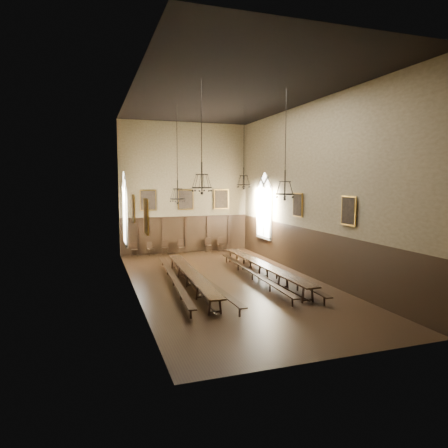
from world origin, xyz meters
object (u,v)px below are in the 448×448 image
chair_2 (165,250)px  chair_5 (208,248)px  chair_1 (151,251)px  chandelier_back_left (178,192)px  chair_0 (134,252)px  chandelier_back_right (244,179)px  table_left (191,280)px  table_right (263,271)px  bench_left_outer (173,280)px  chandelier_front_right (285,187)px  chair_3 (182,249)px  chandelier_front_left (202,180)px  bench_right_inner (252,274)px  bench_left_inner (201,279)px  bench_right_outer (277,273)px  chair_6 (221,247)px

chair_2 → chair_5: (3.04, -0.13, 0.02)m
chair_1 → chandelier_back_left: chandelier_back_left is taller
chair_0 → chair_5: chair_5 is taller
chandelier_back_right → table_left: bearing=-146.8°
table_right → bench_left_outer: table_right is taller
bench_left_outer → chair_5: (4.15, 8.23, 0.00)m
chair_2 → chandelier_front_right: bearing=-65.1°
table_right → chair_3: (-2.44, 8.29, -0.10)m
table_left → chair_5: bearing=68.8°
table_right → chandelier_back_left: size_ratio=1.90×
chair_0 → chandelier_back_right: size_ratio=0.21×
table_left → table_right: size_ratio=0.94×
bench_left_outer → table_left: bearing=-33.2°
chair_5 → chandelier_front_left: (-3.50, -11.10, 4.73)m
chair_2 → chandelier_front_right: chandelier_front_right is taller
table_right → chandelier_back_left: chandelier_back_left is taller
bench_left_outer → chair_1: chair_1 is taller
bench_right_inner → chair_3: chair_3 is taller
chandelier_front_left → chandelier_front_right: 3.94m
bench_left_inner → bench_right_inner: bearing=4.0°
chair_3 → chair_5: 1.91m
bench_right_outer → chandelier_back_right: bearing=114.5°
chandelier_front_right → table_left: bearing=152.0°
table_left → bench_right_outer: (4.53, 0.16, -0.07)m
chandelier_front_left → chair_3: bearing=81.9°
table_right → chair_6: (0.42, 8.34, -0.08)m
bench_left_inner → chair_0: bearing=104.3°
table_right → chair_3: chair_3 is taller
table_right → chair_0: chair_0 is taller
bench_left_outer → chair_0: bearing=96.5°
bench_right_inner → chair_0: bearing=120.4°
chair_0 → chandelier_back_right: 9.67m
chair_6 → bench_left_inner: bearing=-113.0°
chair_5 → chandelier_back_right: bearing=-82.7°
bench_right_inner → chair_5: bearing=89.1°
chair_0 → chandelier_back_right: chandelier_back_right is taller
chair_3 → chair_6: chair_6 is taller
bench_left_outer → bench_right_outer: size_ratio=1.02×
table_left → chair_5: (3.39, 8.72, -0.06)m
bench_left_inner → chandelier_front_left: (-0.61, -2.52, 4.73)m
chandelier_front_left → chair_6: bearing=68.3°
bench_right_inner → table_left: bearing=-174.1°
bench_left_outer → chandelier_back_left: bearing=72.5°
chandelier_front_left → table_left: bearing=87.3°
bench_left_outer → bench_right_inner: size_ratio=1.05×
table_left → bench_right_outer: 4.54m
chair_1 → bench_right_outer: bearing=-74.4°
chair_1 → table_right: bearing=-76.6°
bench_right_inner → bench_left_inner: bearing=-176.0°
table_right → bench_left_outer: (-4.68, 0.03, -0.08)m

